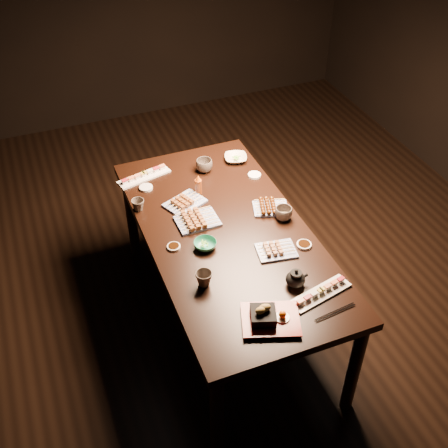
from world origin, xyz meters
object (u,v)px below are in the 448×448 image
Objects in this scene: tempura_tray at (271,315)px; teacup_mid_right at (284,213)px; yakitori_plate_right at (276,248)px; teacup_far_right at (204,166)px; sushi_platter_near at (321,292)px; teacup_near_left at (204,279)px; teapot at (296,278)px; edamame_bowl_cream at (236,158)px; teacup_far_left at (138,205)px; sushi_platter_far at (144,175)px; yakitori_plate_center at (197,218)px; condiment_bottle at (198,184)px; yakitori_plate_left at (185,200)px; dining_table at (227,278)px; edamame_bowl_green at (205,245)px.

teacup_mid_right is at bearing 78.56° from tempura_tray.
yakitori_plate_right is 1.97× the size of teacup_far_right.
teacup_near_left is at bearing 138.85° from sushi_platter_near.
teapot is at bearing -85.93° from teacup_far_right.
teacup_mid_right reaches higher than edamame_bowl_cream.
teapot is (0.59, -0.90, 0.01)m from teacup_far_left.
tempura_tray reaches higher than sushi_platter_far.
teacup_near_left is 0.74× the size of teapot.
teapot is at bearing -84.96° from yakitori_plate_right.
tempura_tray is 0.79m from teacup_mid_right.
teacup_near_left is at bearing -106.49° from yakitori_plate_center.
condiment_bottle is (-0.22, 0.66, 0.04)m from yakitori_plate_right.
teacup_near_left is (-0.45, -0.09, 0.01)m from yakitori_plate_right.
tempura_tray is 3.57× the size of teacup_far_left.
yakitori_plate_left is at bearing -145.08° from edamame_bowl_cream.
tempura_tray reaches higher than edamame_bowl_cream.
edamame_bowl_cream is at bearing 9.21° from teacup_far_right.
condiment_bottle is at bearing 117.17° from yakitori_plate_right.
yakitori_plate_left is at bearing 93.25° from yakitori_plate_center.
yakitori_plate_center is at bearing -109.90° from yakitori_plate_left.
dining_table is 0.75m from teacup_far_right.
teacup_near_left is at bearing -107.58° from condiment_bottle.
teacup_far_right reaches higher than sushi_platter_far.
yakitori_plate_center is 0.22m from edamame_bowl_green.
edamame_bowl_green is 0.74m from teacup_far_right.
teapot reaches higher than teacup_mid_right.
edamame_bowl_green is at bearing -123.48° from edamame_bowl_cream.
yakitori_plate_center is 0.72m from teapot.
teacup_mid_right reaches higher than sushi_platter_near.
yakitori_plate_right reaches higher than dining_table.
edamame_bowl_cream is (0.14, 0.91, -0.01)m from yakitori_plate_right.
edamame_bowl_cream is at bearing 56.52° from edamame_bowl_green.
tempura_tray reaches higher than yakitori_plate_center.
sushi_platter_near is at bearing 98.55° from sushi_platter_far.
sushi_platter_near is 1.24× the size of tempura_tray.
dining_table is 0.85m from sushi_platter_far.
condiment_bottle is at bearing 92.67° from sushi_platter_near.
sushi_platter_far is at bearing 115.81° from teapot.
condiment_bottle reaches higher than yakitori_plate_center.
sushi_platter_near is at bearing -93.04° from edamame_bowl_cream.
teapot is 0.94m from condiment_bottle.
yakitori_plate_left reaches higher than sushi_platter_far.
sushi_platter_far is 2.77× the size of edamame_bowl_green.
tempura_tray reaches higher than teacup_near_left.
condiment_bottle reaches higher than teacup_far_left.
yakitori_plate_center reaches higher than sushi_platter_near.
sushi_platter_near is 1.41× the size of yakitori_plate_center.
yakitori_plate_right is 0.88m from teacup_far_right.
sushi_platter_far is 4.51× the size of teacup_far_left.
yakitori_plate_right is at bearing 90.52° from teapot.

